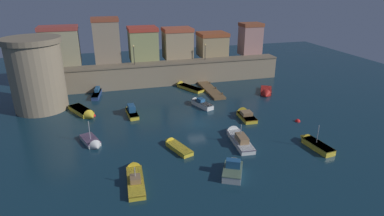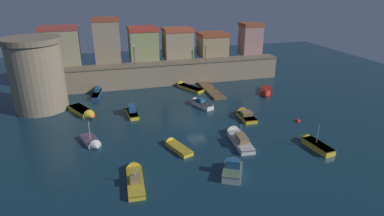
% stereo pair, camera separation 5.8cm
% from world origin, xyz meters
% --- Properties ---
extents(ground_plane, '(107.78, 107.78, 0.00)m').
position_xyz_m(ground_plane, '(0.00, 0.00, 0.00)').
color(ground_plane, '#112D3D').
extents(quay_wall, '(44.68, 3.42, 4.30)m').
position_xyz_m(quay_wall, '(0.00, 19.52, 2.16)').
color(quay_wall, gray).
rests_on(quay_wall, ground).
extents(old_town_backdrop, '(43.31, 5.41, 8.53)m').
position_xyz_m(old_town_backdrop, '(-2.52, 23.28, 7.43)').
color(old_town_backdrop, '#9B9471').
rests_on(old_town_backdrop, ground).
extents(fortress_tower, '(8.42, 8.42, 11.12)m').
position_xyz_m(fortress_tower, '(-21.78, 11.96, 5.62)').
color(fortress_tower, gray).
rests_on(fortress_tower, ground).
extents(pier_dock, '(2.13, 9.93, 0.70)m').
position_xyz_m(pier_dock, '(6.55, 13.00, 0.19)').
color(pier_dock, brown).
rests_on(pier_dock, ground).
extents(quay_lamp_0, '(0.32, 0.32, 3.60)m').
position_xyz_m(quay_lamp_0, '(-6.31, 19.52, 6.68)').
color(quay_lamp_0, black).
rests_on(quay_lamp_0, quay_wall).
extents(quay_lamp_1, '(0.32, 0.32, 3.13)m').
position_xyz_m(quay_lamp_1, '(7.48, 19.52, 6.41)').
color(quay_lamp_1, black).
rests_on(quay_lamp_1, quay_wall).
extents(moored_boat_0, '(1.70, 5.40, 1.90)m').
position_xyz_m(moored_boat_0, '(-8.57, 6.04, 0.49)').
color(moored_boat_0, gold).
rests_on(moored_boat_0, ground).
extents(moored_boat_1, '(3.06, 5.46, 1.53)m').
position_xyz_m(moored_boat_1, '(2.43, 6.55, 0.46)').
color(moored_boat_1, white).
rests_on(moored_boat_1, ground).
extents(moored_boat_2, '(2.29, 7.43, 3.07)m').
position_xyz_m(moored_boat_2, '(3.49, -6.35, 0.42)').
color(moored_boat_2, white).
rests_on(moored_boat_2, ground).
extents(moored_boat_3, '(2.93, 4.70, 3.40)m').
position_xyz_m(moored_boat_3, '(-14.18, -2.71, 0.30)').
color(moored_boat_3, silver).
rests_on(moored_boat_3, ground).
extents(moored_boat_4, '(4.22, 5.69, 1.75)m').
position_xyz_m(moored_boat_4, '(15.48, 8.78, 0.28)').
color(moored_boat_4, red).
rests_on(moored_boat_4, ground).
extents(moored_boat_5, '(1.98, 5.45, 3.30)m').
position_xyz_m(moored_boat_5, '(11.69, -10.37, 0.39)').
color(moored_boat_5, gold).
rests_on(moored_boat_5, ground).
extents(moored_boat_6, '(2.00, 4.96, 1.68)m').
position_xyz_m(moored_boat_6, '(7.47, 0.30, 0.37)').
color(moored_boat_6, gold).
rests_on(moored_boat_6, ground).
extents(moored_boat_7, '(4.67, 6.96, 1.53)m').
position_xyz_m(moored_boat_7, '(2.61, 16.07, 0.28)').
color(moored_boat_7, gold).
rests_on(moored_boat_7, ground).
extents(moored_boat_8, '(1.88, 6.76, 2.52)m').
position_xyz_m(moored_boat_8, '(-9.98, -11.37, 0.32)').
color(moored_boat_8, gold).
rests_on(moored_boat_8, ground).
extents(moored_boat_9, '(3.01, 5.23, 1.29)m').
position_xyz_m(moored_boat_9, '(-4.58, -6.15, 0.29)').
color(moored_boat_9, gold).
rests_on(moored_boat_9, ground).
extents(moored_boat_10, '(2.18, 7.37, 1.45)m').
position_xyz_m(moored_boat_10, '(-13.35, 17.01, 0.43)').
color(moored_boat_10, navy).
rests_on(moored_boat_10, ground).
extents(moored_boat_11, '(4.57, 6.57, 1.69)m').
position_xyz_m(moored_boat_11, '(-15.37, 7.54, 0.36)').
color(moored_boat_11, gold).
rests_on(moored_boat_11, ground).
extents(moored_boat_13, '(3.52, 4.51, 2.14)m').
position_xyz_m(moored_boat_13, '(0.06, -13.08, 0.53)').
color(moored_boat_13, silver).
rests_on(moored_boat_13, ground).
extents(mooring_buoy_0, '(0.75, 0.75, 0.75)m').
position_xyz_m(mooring_buoy_0, '(14.08, -3.37, 0.00)').
color(mooring_buoy_0, red).
rests_on(mooring_buoy_0, ground).
extents(mooring_buoy_1, '(0.60, 0.60, 0.60)m').
position_xyz_m(mooring_buoy_1, '(-14.09, 6.66, 0.00)').
color(mooring_buoy_1, red).
rests_on(mooring_buoy_1, ground).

